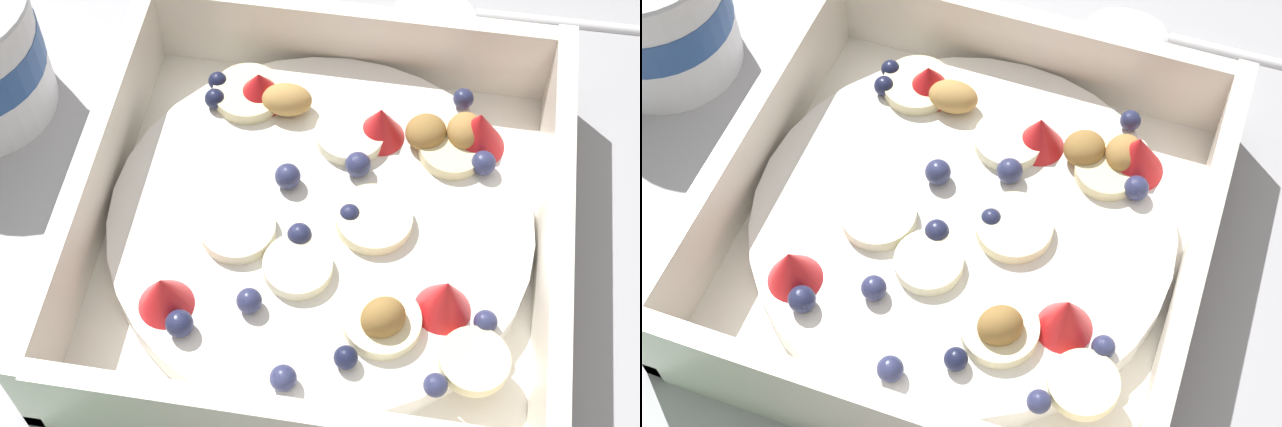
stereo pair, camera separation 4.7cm
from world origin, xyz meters
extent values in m
plane|color=#9E9EA3|center=(0.00, 0.00, 0.00)|extent=(2.40, 2.40, 0.00)
cube|color=white|center=(0.00, 0.01, 0.01)|extent=(0.23, 0.23, 0.01)
cube|color=white|center=(0.00, -0.10, 0.03)|extent=(0.23, 0.01, 0.06)
cube|color=white|center=(0.00, 0.12, 0.03)|extent=(0.23, 0.01, 0.06)
cube|color=white|center=(0.11, 0.01, 0.03)|extent=(0.01, 0.21, 0.06)
cylinder|color=white|center=(0.00, 0.01, 0.02)|extent=(0.21, 0.21, 0.02)
cylinder|color=beige|center=(-0.07, -0.06, 0.03)|extent=(0.04, 0.04, 0.01)
cylinder|color=#F7EFC6|center=(0.05, 0.01, 0.03)|extent=(0.04, 0.04, 0.01)
cylinder|color=beige|center=(0.07, 0.06, 0.03)|extent=(0.05, 0.05, 0.01)
cylinder|color=#F4EAB7|center=(-0.05, -0.02, 0.03)|extent=(0.04, 0.04, 0.01)
cylinder|color=beige|center=(0.05, -0.04, 0.03)|extent=(0.04, 0.04, 0.01)
cylinder|color=#F7EFC6|center=(-0.02, 0.05, 0.03)|extent=(0.04, 0.04, 0.01)
cylinder|color=#F7EFC6|center=(-0.03, 0.02, 0.03)|extent=(0.04, 0.04, 0.01)
cylinder|color=#F4EAB7|center=(0.00, -0.01, 0.03)|extent=(0.04, 0.04, 0.01)
cone|color=red|center=(-0.06, 0.08, 0.04)|extent=(0.04, 0.04, 0.02)
cone|color=red|center=(-0.04, -0.05, 0.04)|extent=(0.03, 0.03, 0.02)
cone|color=red|center=(0.05, -0.06, 0.04)|extent=(0.04, 0.04, 0.02)
cone|color=red|center=(0.07, 0.06, 0.04)|extent=(0.03, 0.03, 0.02)
cone|color=red|center=(0.05, -0.01, 0.04)|extent=(0.03, 0.03, 0.02)
sphere|color=navy|center=(-0.05, 0.04, 0.03)|extent=(0.01, 0.01, 0.01)
sphere|color=navy|center=(0.02, 0.03, 0.03)|extent=(0.01, 0.01, 0.01)
sphere|color=navy|center=(-0.09, 0.02, 0.03)|extent=(0.01, 0.01, 0.01)
sphere|color=#23284C|center=(0.00, 0.00, 0.03)|extent=(0.01, 0.01, 0.01)
sphere|color=navy|center=(-0.08, -0.05, 0.03)|extent=(0.01, 0.01, 0.01)
sphere|color=navy|center=(-0.05, -0.07, 0.03)|extent=(0.01, 0.01, 0.01)
sphere|color=#191E3D|center=(-0.07, -0.01, 0.03)|extent=(0.01, 0.01, 0.01)
sphere|color=#23284C|center=(-0.07, 0.07, 0.03)|extent=(0.01, 0.01, 0.01)
sphere|color=navy|center=(0.03, 0.00, 0.03)|extent=(0.01, 0.01, 0.01)
sphere|color=#23284C|center=(0.08, -0.05, 0.03)|extent=(0.01, 0.01, 0.01)
sphere|color=#191E3D|center=(0.07, 0.08, 0.03)|extent=(0.01, 0.01, 0.01)
sphere|color=navy|center=(0.04, -0.06, 0.03)|extent=(0.01, 0.01, 0.01)
sphere|color=#191E3D|center=(0.06, 0.08, 0.03)|extent=(0.01, 0.01, 0.01)
sphere|color=#23284C|center=(-0.02, 0.02, 0.03)|extent=(0.01, 0.01, 0.01)
ellipsoid|color=#AD7F42|center=(0.06, -0.05, 0.03)|extent=(0.02, 0.02, 0.02)
ellipsoid|color=tan|center=(0.06, 0.04, 0.03)|extent=(0.02, 0.03, 0.02)
ellipsoid|color=olive|center=(-0.05, -0.02, 0.04)|extent=(0.03, 0.03, 0.02)
ellipsoid|color=olive|center=(0.05, -0.03, 0.03)|extent=(0.03, 0.03, 0.02)
ellipsoid|color=silver|center=(0.17, -0.03, 0.00)|extent=(0.03, 0.05, 0.01)
cylinder|color=silver|center=(0.17, -0.12, 0.00)|extent=(0.01, 0.13, 0.01)
camera|label=1|loc=(-0.25, -0.03, 0.42)|focal=54.93mm
camera|label=2|loc=(-0.24, -0.07, 0.42)|focal=54.93mm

